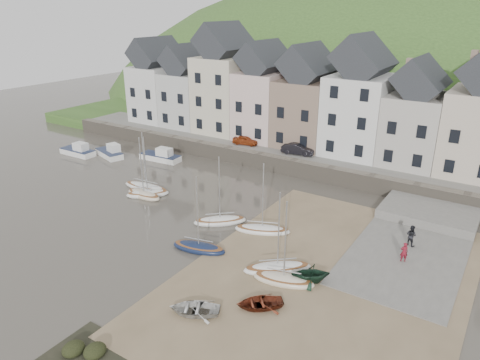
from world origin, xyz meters
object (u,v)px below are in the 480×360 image
Objects in this scene: rowboat_green at (311,273)px; person_red at (404,252)px; rowboat_white at (195,308)px; car_left at (245,140)px; car_right at (298,149)px; sailboat_0 at (146,187)px; person_dark at (411,235)px; rowboat_red at (260,303)px.

person_red is at bearing 107.64° from rowboat_green.
car_left is at bearing 179.05° from rowboat_white.
car_right reaches higher than car_left.
car_left reaches higher than rowboat_green.
sailboat_0 is 1.66× the size of car_right.
person_red is 2.74m from person_dark.
rowboat_red is 0.92× the size of car_left.
rowboat_red is at bearing -27.52° from sailboat_0.
rowboat_red is at bearing -166.26° from car_right.
person_red is 0.41× the size of car_right.
car_left is (-16.76, 24.82, 1.78)m from rowboat_red.
person_red is (6.18, 10.26, 0.53)m from rowboat_red.
rowboat_red is 11.99m from person_red.
rowboat_white is 4.05m from rowboat_red.
rowboat_green is 0.82× the size of car_left.
person_dark is (25.65, 2.78, 0.72)m from sailboat_0.
rowboat_green reaches higher than rowboat_red.
rowboat_green is at bearing 119.37° from rowboat_red.
rowboat_green is at bearing 83.14° from person_dark.
person_dark reaches higher than rowboat_red.
person_red is (4.66, 6.06, 0.14)m from rowboat_green.
rowboat_white is 18.12m from person_dark.
car_right reaches higher than rowboat_green.
rowboat_green is (4.57, 6.88, 0.37)m from rowboat_white.
rowboat_green is 9.89m from person_dark.
rowboat_white is 30.78m from car_left.
person_red is at bearing 113.27° from person_dark.
person_dark is at bearing 6.17° from sailboat_0.
car_right is at bearing 55.46° from sailboat_0.
rowboat_white is (16.57, -12.90, 0.13)m from sailboat_0.
car_left is 7.20m from car_right.
car_right reaches higher than person_red.
rowboat_green is at bearing -159.07° from car_right.
sailboat_0 is 2.40× the size of rowboat_green.
person_dark reaches higher than person_red.
person_red is at bearing -140.10° from car_right.
car_left is at bearing -173.26° from rowboat_green.
sailboat_0 is 3.70× the size of person_dark.
car_left is (-22.94, 14.56, 1.26)m from person_red.
rowboat_green is 7.64m from person_red.
rowboat_white is 8.26m from rowboat_green.
rowboat_white is at bearing 25.31° from person_red.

